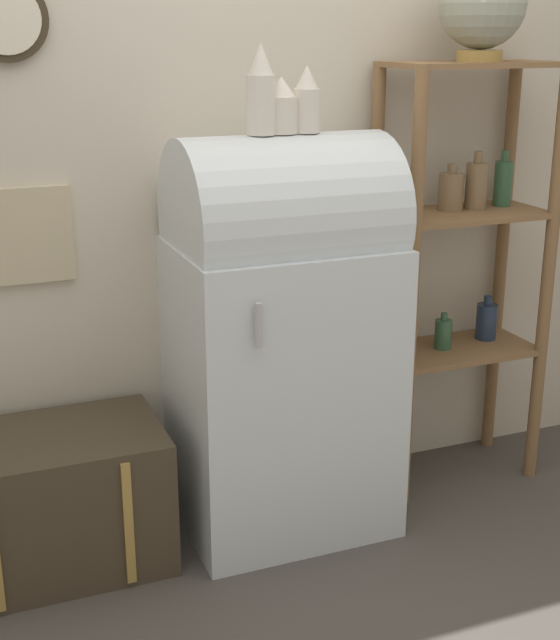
# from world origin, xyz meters

# --- Properties ---
(ground_plane) EXTENTS (12.00, 12.00, 0.00)m
(ground_plane) POSITION_xyz_m (0.00, 0.00, 0.00)
(ground_plane) COLOR #4C4742
(wall_back) EXTENTS (7.00, 0.09, 2.70)m
(wall_back) POSITION_xyz_m (-0.00, 0.57, 1.35)
(wall_back) COLOR beige
(wall_back) RESTS_ON ground_plane
(refrigerator) EXTENTS (0.73, 0.61, 1.42)m
(refrigerator) POSITION_xyz_m (-0.00, 0.26, 0.73)
(refrigerator) COLOR silver
(refrigerator) RESTS_ON ground_plane
(suitcase_trunk) EXTENTS (0.75, 0.49, 0.48)m
(suitcase_trunk) POSITION_xyz_m (-0.83, 0.27, 0.24)
(suitcase_trunk) COLOR #423828
(suitcase_trunk) RESTS_ON ground_plane
(shelf_unit) EXTENTS (0.65, 0.35, 1.64)m
(shelf_unit) POSITION_xyz_m (0.79, 0.36, 0.94)
(shelf_unit) COLOR olive
(shelf_unit) RESTS_ON ground_plane
(globe) EXTENTS (0.31, 0.31, 0.35)m
(globe) POSITION_xyz_m (0.78, 0.32, 1.83)
(globe) COLOR #AD8942
(globe) RESTS_ON shelf_unit
(vase_left) EXTENTS (0.09, 0.09, 0.29)m
(vase_left) POSITION_xyz_m (-0.08, 0.25, 1.56)
(vase_left) COLOR silver
(vase_left) RESTS_ON refrigerator
(vase_center) EXTENTS (0.11, 0.11, 0.18)m
(vase_center) POSITION_xyz_m (-0.00, 0.27, 1.51)
(vase_center) COLOR silver
(vase_center) RESTS_ON refrigerator
(vase_right) EXTENTS (0.09, 0.09, 0.22)m
(vase_right) POSITION_xyz_m (0.08, 0.26, 1.53)
(vase_right) COLOR silver
(vase_right) RESTS_ON refrigerator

